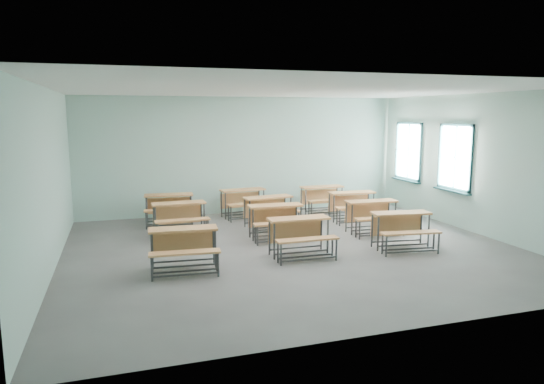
{
  "coord_description": "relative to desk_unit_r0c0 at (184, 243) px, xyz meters",
  "views": [
    {
      "loc": [
        -3.32,
        -9.05,
        2.74
      ],
      "look_at": [
        -0.07,
        1.2,
        1.0
      ],
      "focal_mm": 32.0,
      "sensor_mm": 36.0,
      "label": 1
    }
  ],
  "objects": [
    {
      "name": "desk_unit_r3c0",
      "position": [
        0.13,
        3.79,
        0.0
      ],
      "size": [
        1.26,
        0.91,
        0.75
      ],
      "rotation": [
        0.0,
        0.0,
        -0.09
      ],
      "color": "#C27D46",
      "rests_on": "ground"
    },
    {
      "name": "desk_unit_r1c2",
      "position": [
        4.53,
        1.43,
        0.0
      ],
      "size": [
        1.23,
        0.85,
        0.75
      ],
      "rotation": [
        0.0,
        0.0,
        -0.04
      ],
      "color": "#C27D46",
      "rests_on": "ground"
    },
    {
      "name": "room",
      "position": [
        2.39,
        0.77,
        1.1
      ],
      "size": [
        9.04,
        8.04,
        3.24
      ],
      "color": "slate",
      "rests_on": "ground"
    },
    {
      "name": "desk_unit_r2c2",
      "position": [
        4.68,
        2.73,
        0.0
      ],
      "size": [
        1.24,
        0.87,
        0.75
      ],
      "rotation": [
        0.0,
        0.0,
        -0.06
      ],
      "color": "#C27D46",
      "rests_on": "ground"
    },
    {
      "name": "desk_unit_r3c2",
      "position": [
        4.35,
        3.88,
        0.0
      ],
      "size": [
        1.21,
        0.82,
        0.75
      ],
      "rotation": [
        0.0,
        0.0,
        0.02
      ],
      "color": "#C27D46",
      "rests_on": "ground"
    },
    {
      "name": "desk_unit_r3c1",
      "position": [
        2.12,
        4.03,
        0.0
      ],
      "size": [
        1.29,
        0.95,
        0.75
      ],
      "rotation": [
        0.0,
        0.0,
        0.13
      ],
      "color": "#C27D46",
      "rests_on": "ground"
    },
    {
      "name": "desk_unit_r0c2",
      "position": [
        4.43,
        0.05,
        0.0
      ],
      "size": [
        1.29,
        0.95,
        0.75
      ],
      "rotation": [
        0.0,
        0.0,
        -0.13
      ],
      "color": "#C27D46",
      "rests_on": "ground"
    },
    {
      "name": "desk_unit_r0c0",
      "position": [
        0.0,
        0.0,
        0.0
      ],
      "size": [
        1.26,
        0.9,
        0.75
      ],
      "rotation": [
        0.0,
        0.0,
        -0.09
      ],
      "color": "#C27D46",
      "rests_on": "ground"
    },
    {
      "name": "desk_unit_r0c1",
      "position": [
        2.26,
        0.19,
        0.0
      ],
      "size": [
        1.2,
        0.81,
        0.75
      ],
      "rotation": [
        0.0,
        0.0,
        -0.01
      ],
      "color": "#C27D46",
      "rests_on": "ground"
    },
    {
      "name": "desk_unit_r2c1",
      "position": [
        2.42,
        2.7,
        0.0
      ],
      "size": [
        1.29,
        0.95,
        0.75
      ],
      "rotation": [
        0.0,
        0.0,
        0.13
      ],
      "color": "#C27D46",
      "rests_on": "ground"
    },
    {
      "name": "desk_unit_r2c0",
      "position": [
        0.24,
        2.54,
        0.0
      ],
      "size": [
        1.22,
        0.85,
        0.75
      ],
      "rotation": [
        0.0,
        0.0,
        0.04
      ],
      "color": "#C27D46",
      "rests_on": "ground"
    },
    {
      "name": "desk_unit_r1c1",
      "position": [
        2.24,
        1.61,
        0.0
      ],
      "size": [
        1.22,
        0.85,
        0.75
      ],
      "rotation": [
        0.0,
        0.0,
        -0.04
      ],
      "color": "#C27D46",
      "rests_on": "ground"
    }
  ]
}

